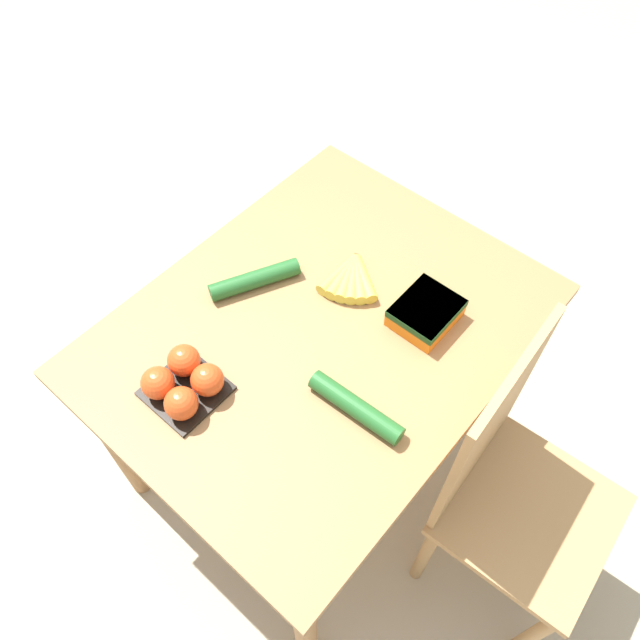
{
  "coord_description": "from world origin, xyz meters",
  "views": [
    {
      "loc": [
        0.68,
        0.59,
        2.07
      ],
      "look_at": [
        0.0,
        0.0,
        0.8
      ],
      "focal_mm": 35.0,
      "sensor_mm": 36.0,
      "label": 1
    }
  ],
  "objects_px": {
    "carrot_bag": "(426,312)",
    "cucumber_far": "(255,279)",
    "banana_bunch": "(350,277)",
    "cucumber_near": "(356,407)",
    "chair": "(511,489)",
    "tomato_pack": "(183,383)"
  },
  "relations": [
    {
      "from": "tomato_pack",
      "to": "cucumber_far",
      "type": "height_order",
      "value": "tomato_pack"
    },
    {
      "from": "carrot_bag",
      "to": "chair",
      "type": "bearing_deg",
      "value": 73.08
    },
    {
      "from": "cucumber_far",
      "to": "carrot_bag",
      "type": "bearing_deg",
      "value": 116.49
    },
    {
      "from": "tomato_pack",
      "to": "chair",
      "type": "bearing_deg",
      "value": 120.75
    },
    {
      "from": "tomato_pack",
      "to": "cucumber_near",
      "type": "distance_m",
      "value": 0.4
    },
    {
      "from": "tomato_pack",
      "to": "carrot_bag",
      "type": "distance_m",
      "value": 0.62
    },
    {
      "from": "carrot_bag",
      "to": "banana_bunch",
      "type": "bearing_deg",
      "value": -82.75
    },
    {
      "from": "chair",
      "to": "tomato_pack",
      "type": "relative_size",
      "value": 5.94
    },
    {
      "from": "chair",
      "to": "cucumber_near",
      "type": "height_order",
      "value": "chair"
    },
    {
      "from": "carrot_bag",
      "to": "cucumber_far",
      "type": "height_order",
      "value": "carrot_bag"
    },
    {
      "from": "cucumber_near",
      "to": "cucumber_far",
      "type": "height_order",
      "value": "same"
    },
    {
      "from": "banana_bunch",
      "to": "cucumber_near",
      "type": "bearing_deg",
      "value": 41.04
    },
    {
      "from": "cucumber_far",
      "to": "chair",
      "type": "bearing_deg",
      "value": 95.7
    },
    {
      "from": "banana_bunch",
      "to": "cucumber_near",
      "type": "height_order",
      "value": "cucumber_near"
    },
    {
      "from": "chair",
      "to": "tomato_pack",
      "type": "distance_m",
      "value": 0.87
    },
    {
      "from": "banana_bunch",
      "to": "tomato_pack",
      "type": "relative_size",
      "value": 0.95
    },
    {
      "from": "cucumber_near",
      "to": "cucumber_far",
      "type": "distance_m",
      "value": 0.45
    },
    {
      "from": "carrot_bag",
      "to": "cucumber_far",
      "type": "bearing_deg",
      "value": -63.51
    },
    {
      "from": "banana_bunch",
      "to": "carrot_bag",
      "type": "height_order",
      "value": "carrot_bag"
    },
    {
      "from": "tomato_pack",
      "to": "cucumber_near",
      "type": "bearing_deg",
      "value": 123.36
    },
    {
      "from": "chair",
      "to": "carrot_bag",
      "type": "bearing_deg",
      "value": 70.1
    },
    {
      "from": "banana_bunch",
      "to": "carrot_bag",
      "type": "bearing_deg",
      "value": 97.25
    }
  ]
}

